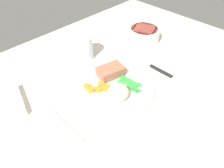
% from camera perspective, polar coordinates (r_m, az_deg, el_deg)
% --- Properties ---
extents(dining_table, '(1.20, 0.90, 0.02)m').
position_cam_1_polar(dining_table, '(0.65, 1.88, -1.10)').
color(dining_table, beige).
rests_on(dining_table, ground).
extents(dinner_plate, '(0.26, 0.26, 0.02)m').
position_cam_1_polar(dinner_plate, '(0.62, 0.00, -1.22)').
color(dinner_plate, white).
rests_on(dinner_plate, dining_table).
extents(meat_portion, '(0.09, 0.07, 0.03)m').
position_cam_1_polar(meat_portion, '(0.64, -0.40, 3.60)').
color(meat_portion, '#936047').
rests_on(meat_portion, dinner_plate).
extents(mashed_potatoes, '(0.06, 0.06, 0.05)m').
position_cam_1_polar(mashed_potatoes, '(0.56, 1.71, -2.48)').
color(mashed_potatoes, beige).
rests_on(mashed_potatoes, dinner_plate).
extents(carrot_slices, '(0.06, 0.07, 0.01)m').
position_cam_1_polar(carrot_slices, '(0.60, -4.19, -0.99)').
color(carrot_slices, orange).
rests_on(carrot_slices, dinner_plate).
extents(green_beans, '(0.05, 0.10, 0.01)m').
position_cam_1_polar(green_beans, '(0.62, 4.87, 0.31)').
color(green_beans, '#2D8C38').
rests_on(green_beans, dinner_plate).
extents(fork, '(0.01, 0.17, 0.00)m').
position_cam_1_polar(fork, '(0.55, -13.40, -11.13)').
color(fork, silver).
rests_on(fork, dining_table).
extents(knife, '(0.02, 0.21, 0.01)m').
position_cam_1_polar(knife, '(0.73, 10.31, 5.44)').
color(knife, black).
rests_on(knife, dining_table).
extents(water_glass, '(0.07, 0.07, 0.09)m').
position_cam_1_polar(water_glass, '(0.74, -8.11, 9.80)').
color(water_glass, silver).
rests_on(water_glass, dining_table).
extents(salad_bowl, '(0.13, 0.13, 0.06)m').
position_cam_1_polar(salad_bowl, '(0.85, 8.99, 13.90)').
color(salad_bowl, silver).
rests_on(salad_bowl, dining_table).
extents(napkin, '(0.15, 0.16, 0.02)m').
position_cam_1_polar(napkin, '(0.65, -29.29, -5.58)').
color(napkin, white).
rests_on(napkin, dining_table).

